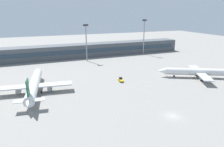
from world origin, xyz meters
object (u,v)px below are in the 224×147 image
object	(u,v)px
airplane_near	(197,72)
floodlight_tower_east	(86,40)
airplane_mid	(34,84)
baggage_tug_yellow	(121,80)
floodlight_tower_west	(144,34)

from	to	relation	value
airplane_near	floodlight_tower_east	world-z (taller)	floodlight_tower_east
airplane_mid	floodlight_tower_east	size ratio (longest dim) A/B	1.79
airplane_mid	baggage_tug_yellow	world-z (taller)	airplane_mid
airplane_mid	floodlight_tower_west	size ratio (longest dim) A/B	1.64
airplane_near	floodlight_tower_west	world-z (taller)	floodlight_tower_west
airplane_near	airplane_mid	distance (m)	74.79
floodlight_tower_east	baggage_tug_yellow	bearing A→B (deg)	-85.29
floodlight_tower_east	airplane_mid	bearing A→B (deg)	-127.05
airplane_near	baggage_tug_yellow	size ratio (longest dim) A/B	9.18
airplane_mid	floodlight_tower_east	bearing A→B (deg)	52.95
airplane_near	floodlight_tower_east	size ratio (longest dim) A/B	1.50
airplane_mid	floodlight_tower_west	bearing A→B (deg)	32.47
baggage_tug_yellow	floodlight_tower_west	world-z (taller)	floodlight_tower_west
airplane_near	airplane_mid	world-z (taller)	airplane_mid
floodlight_tower_east	airplane_near	bearing A→B (deg)	-53.06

